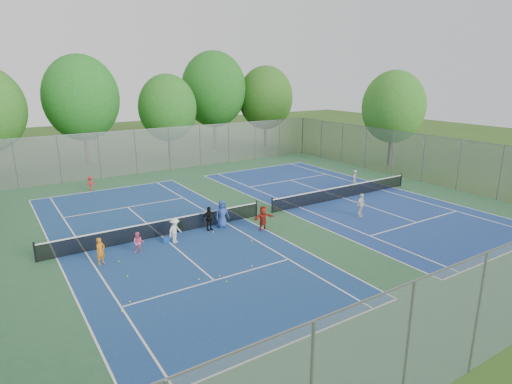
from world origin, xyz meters
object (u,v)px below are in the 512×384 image
Objects in this scene: ball_crate at (167,240)px; instructor at (354,180)px; ball_hopper at (179,225)px; net_left at (161,229)px; net_right at (343,192)px.

instructor is (16.50, 2.36, 0.66)m from ball_crate.
instructor is (15.10, 0.85, 0.51)m from ball_hopper.
net_left is at bearing 84.33° from ball_crate.
ball_crate is 16.68m from instructor.
ball_crate is 2.06m from ball_hopper.
net_right is (14.00, 0.00, 0.00)m from net_left.
instructor is at bearing 3.23° from ball_hopper.
net_right is at bearing -2.20° from ball_hopper.
net_right is at bearing 0.68° from instructor.
net_left is 1.00× the size of net_right.
net_left is at bearing -23.87° from instructor.
instructor is (16.39, 1.34, 0.33)m from net_left.
ball_hopper is (-12.70, 0.49, -0.18)m from net_right.
ball_hopper is 15.13m from instructor.
net_left is 16.45m from instructor.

